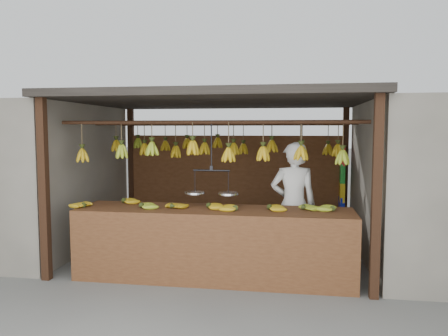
# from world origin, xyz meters

# --- Properties ---
(ground) EXTENTS (80.00, 80.00, 0.00)m
(ground) POSITION_xyz_m (0.00, 0.00, 0.00)
(ground) COLOR #5B5B57
(stall) EXTENTS (4.30, 3.30, 2.40)m
(stall) POSITION_xyz_m (0.00, 0.33, 1.97)
(stall) COLOR black
(stall) RESTS_ON ground
(neighbor_left) EXTENTS (3.00, 3.00, 2.30)m
(neighbor_left) POSITION_xyz_m (-3.60, 0.00, 1.15)
(neighbor_left) COLOR slate
(neighbor_left) RESTS_ON ground
(counter) EXTENTS (3.56, 0.80, 0.96)m
(counter) POSITION_xyz_m (0.09, -1.23, 0.71)
(counter) COLOR #58321A
(counter) RESTS_ON ground
(hanging_bananas) EXTENTS (3.61, 2.23, 0.40)m
(hanging_bananas) POSITION_xyz_m (-0.00, 0.01, 1.62)
(hanging_bananas) COLOR #BA9113
(hanging_bananas) RESTS_ON ground
(balance_scale) EXTENTS (0.70, 0.27, 0.93)m
(balance_scale) POSITION_xyz_m (0.04, -1.00, 1.14)
(balance_scale) COLOR black
(balance_scale) RESTS_ON ground
(vendor) EXTENTS (0.68, 0.50, 1.74)m
(vendor) POSITION_xyz_m (1.09, -0.45, 0.87)
(vendor) COLOR white
(vendor) RESTS_ON ground
(bag_bundles) EXTENTS (0.08, 0.26, 1.24)m
(bag_bundles) POSITION_xyz_m (1.94, 1.35, 0.99)
(bag_bundles) COLOR red
(bag_bundles) RESTS_ON ground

